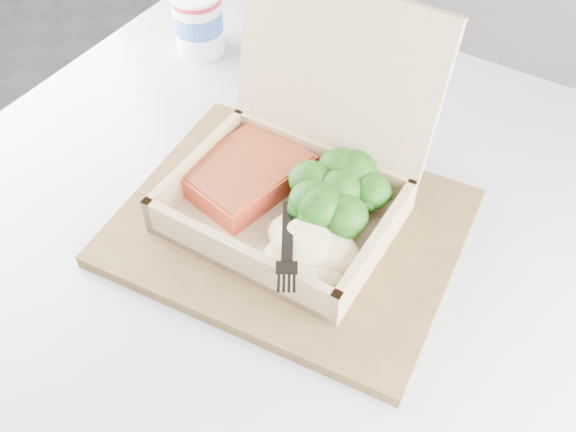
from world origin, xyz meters
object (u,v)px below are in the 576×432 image
Objects in this scene: cafe_table at (288,342)px; serving_tray at (290,227)px; paper_cup at (198,21)px; takeout_container at (300,164)px.

cafe_table is 0.21m from serving_tray.
serving_tray is 4.01× the size of paper_cup.
paper_cup reaches higher than cafe_table.
cafe_table is 0.47m from paper_cup.
cafe_table is at bearing -71.35° from takeout_container.
paper_cup is (-0.30, 0.18, -0.02)m from takeout_container.
paper_cup reaches higher than serving_tray.
serving_tray is at bearing -34.31° from paper_cup.
takeout_container is 0.35m from paper_cup.
takeout_container is (-0.02, 0.06, 0.27)m from cafe_table.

